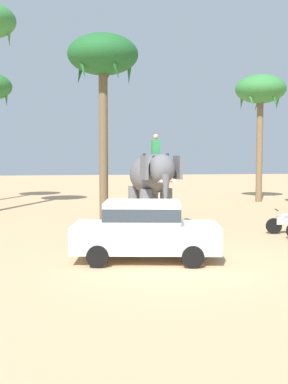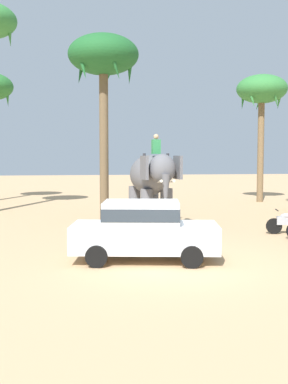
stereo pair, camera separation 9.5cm
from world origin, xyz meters
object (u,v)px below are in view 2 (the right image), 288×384
Objects in this scene: palm_tree_near_hut at (103,60)px; palm_tree_leaning_seaward at (262,93)px; car_sedan_foreground at (143,228)px; elephant_with_mahout at (152,179)px.

palm_tree_near_hut is 12.77m from palm_tree_leaning_seaward.
car_sedan_foreground is 7.22m from elephant_with_mahout.
elephant_with_mahout is (1.34, 7.01, 1.06)m from car_sedan_foreground.
palm_tree_leaning_seaward is at bearing 58.38° from car_sedan_foreground.
palm_tree_near_hut reaches higher than car_sedan_foreground.
elephant_with_mahout is 0.47× the size of palm_tree_near_hut.
elephant_with_mahout is at bearing 79.22° from car_sedan_foreground.
elephant_with_mahout is at bearing -39.95° from palm_tree_near_hut.
car_sedan_foreground is at bearing -100.78° from elephant_with_mahout.
palm_tree_near_hut is at bearing -144.98° from palm_tree_leaning_seaward.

